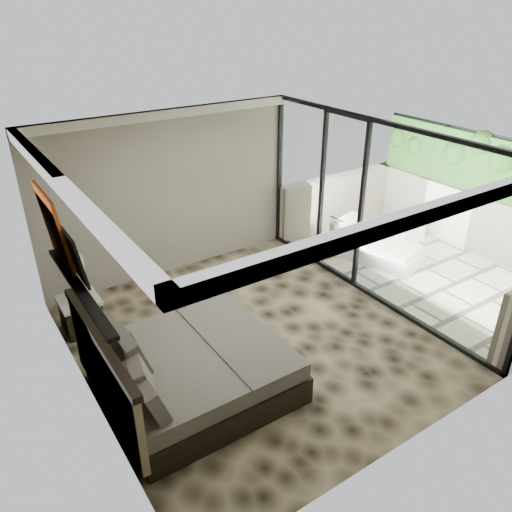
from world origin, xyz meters
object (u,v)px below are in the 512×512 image
bed (187,369)px  table_lamp (72,273)px  nightstand (81,313)px  lounger (374,248)px  ottoman (408,227)px

bed → table_lamp: size_ratio=3.28×
nightstand → lounger: size_ratio=0.31×
table_lamp → lounger: table_lamp is taller
bed → table_lamp: 2.23m
ottoman → nightstand: bearing=175.7°
nightstand → table_lamp: bearing=150.0°
nightstand → table_lamp: size_ratio=0.83×
lounger → bed: bearing=-178.9°
bed → nightstand: bed is taller
bed → lounger: bearing=16.1°
nightstand → table_lamp: table_lamp is taller
table_lamp → ottoman: size_ratio=1.37×
nightstand → table_lamp: (-0.02, 0.00, 0.67)m
bed → lounger: 4.68m
nightstand → ottoman: 6.40m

